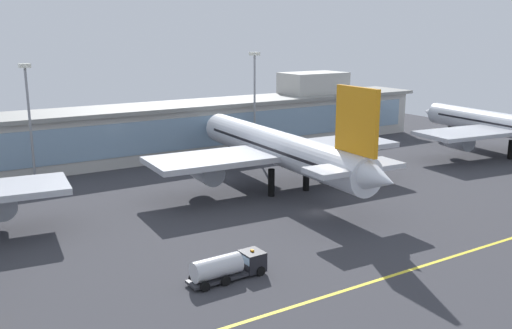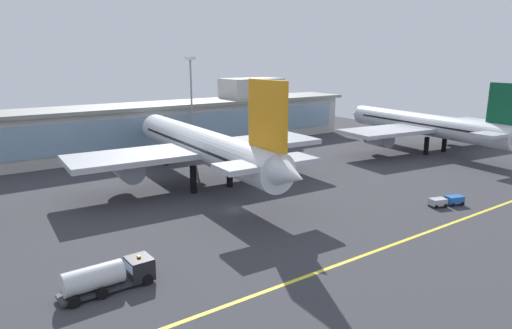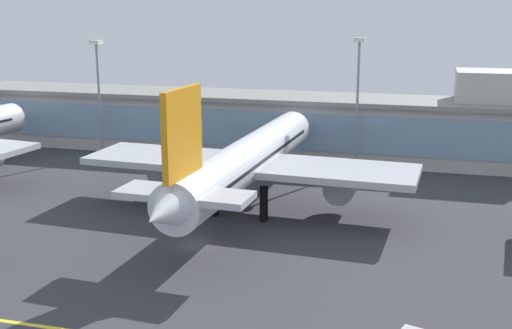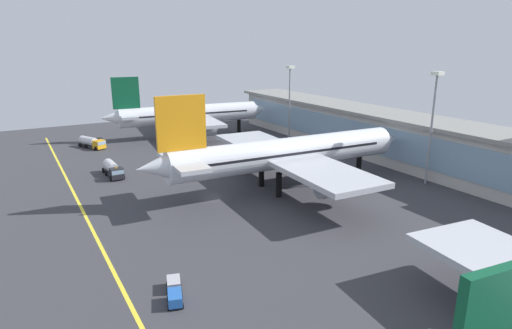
{
  "view_description": "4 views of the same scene",
  "coord_description": "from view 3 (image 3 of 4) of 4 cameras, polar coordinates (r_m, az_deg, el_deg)",
  "views": [
    {
      "loc": [
        -50.36,
        -62.6,
        26.41
      ],
      "look_at": [
        -6.24,
        7.81,
        6.64
      ],
      "focal_mm": 39.07,
      "sensor_mm": 36.0,
      "label": 1
    },
    {
      "loc": [
        -33.83,
        -53.32,
        22.01
      ],
      "look_at": [
        9.45,
        8.08,
        3.97
      ],
      "focal_mm": 31.21,
      "sensor_mm": 36.0,
      "label": 2
    },
    {
      "loc": [
        25.44,
        -66.54,
        27.34
      ],
      "look_at": [
        3.85,
        13.32,
        6.82
      ],
      "focal_mm": 45.12,
      "sensor_mm": 36.0,
      "label": 3
    },
    {
      "loc": [
        68.52,
        -30.62,
        27.6
      ],
      "look_at": [
        -0.61,
        9.38,
        4.85
      ],
      "focal_mm": 30.22,
      "sensor_mm": 36.0,
      "label": 4
    }
  ],
  "objects": [
    {
      "name": "ground_plane",
      "position": [
        76.3,
        -5.45,
        -7.13
      ],
      "size": [
        180.0,
        180.0,
        0.0
      ],
      "primitive_type": "plane",
      "color": "#38383D"
    },
    {
      "name": "apron_light_mast_west",
      "position": [
        121.37,
        -13.81,
        7.29
      ],
      "size": [
        1.8,
        1.8,
        21.27
      ],
      "color": "gray",
      "rests_on": "ground"
    },
    {
      "name": "apron_light_mast_centre",
      "position": [
        108.52,
        9.03,
        7.07
      ],
      "size": [
        1.8,
        1.8,
        22.27
      ],
      "color": "gray",
      "rests_on": "ground"
    },
    {
      "name": "airliner_near_right",
      "position": [
        86.34,
        -0.81,
        0.33
      ],
      "size": [
        45.69,
        56.67,
        19.26
      ],
      "rotation": [
        0.0,
        0.0,
        1.52
      ],
      "color": "black",
      "rests_on": "ground"
    },
    {
      "name": "terminal_building",
      "position": [
        119.41,
        3.56,
        3.67
      ],
      "size": [
        128.96,
        14.0,
        16.5
      ],
      "color": "beige",
      "rests_on": "ground"
    }
  ]
}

